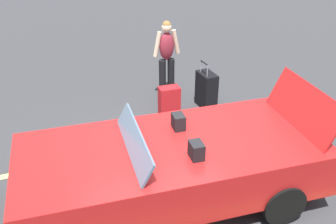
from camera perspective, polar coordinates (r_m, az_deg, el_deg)
name	(u,v)px	position (r m, az deg, el deg)	size (l,w,h in m)	color
ground_plane	(172,199)	(5.74, 0.55, -12.62)	(80.00, 80.00, 0.00)	#333335
lot_line_near	(144,148)	(6.77, -3.57, -5.34)	(18.00, 0.12, 0.01)	#EAE066
convertible_car	(158,168)	(5.32, -1.48, -8.25)	(4.28, 2.04, 1.52)	red
suitcase_large_black	(207,90)	(7.97, 5.69, 3.25)	(0.33, 0.50, 0.99)	black
suitcase_medium_bright	(169,102)	(7.60, 0.18, 1.54)	(0.41, 0.27, 0.62)	red
traveler_person	(167,55)	(8.21, -0.20, 8.44)	(0.61, 0.23, 1.65)	black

